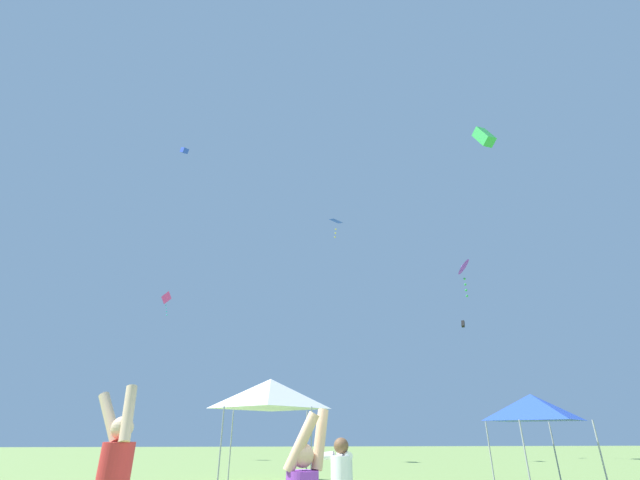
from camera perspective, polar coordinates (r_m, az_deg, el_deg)
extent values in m
sphere|color=tan|center=(4.58, -2.35, -27.07)|extent=(0.22, 0.22, 0.22)
cylinder|color=tan|center=(4.52, -2.50, -25.58)|extent=(0.35, 0.12, 0.55)
cylinder|color=tan|center=(4.68, 0.02, -25.29)|extent=(0.23, 0.24, 0.57)
cylinder|color=white|center=(6.99, 2.96, -29.56)|extent=(0.32, 0.32, 0.60)
sphere|color=brown|center=(6.96, 2.88, -26.01)|extent=(0.22, 0.22, 0.22)
cylinder|color=white|center=(7.14, 3.31, -27.01)|extent=(0.18, 0.58, 0.12)
cylinder|color=white|center=(7.18, -0.48, -27.26)|extent=(0.56, 0.37, 0.16)
cylinder|color=red|center=(5.99, -26.11, -26.68)|extent=(0.36, 0.36, 0.69)
sphere|color=beige|center=(5.97, -25.17, -21.98)|extent=(0.25, 0.25, 0.25)
cylinder|color=beige|center=(5.91, -24.49, -20.53)|extent=(0.25, 0.35, 0.66)
cylinder|color=beige|center=(6.28, -26.57, -20.65)|extent=(0.47, 0.34, 0.62)
cylinder|color=#9E9EA3|center=(16.00, 26.04, -24.71)|extent=(0.05, 0.05, 2.06)
cylinder|color=#9E9EA3|center=(17.30, 33.74, -23.04)|extent=(0.05, 0.05, 2.06)
cylinder|color=#9E9EA3|center=(18.21, 22.01, -25.06)|extent=(0.05, 0.05, 2.06)
cylinder|color=#9E9EA3|center=(19.36, 29.19, -23.75)|extent=(0.05, 0.05, 2.06)
pyramid|color=blue|center=(17.68, 26.79, -19.52)|extent=(2.74, 2.74, 0.88)
cylinder|color=#9E9EA3|center=(15.87, -13.29, -25.54)|extent=(0.05, 0.05, 2.51)
cylinder|color=#9E9EA3|center=(15.77, -1.18, -26.13)|extent=(0.05, 0.05, 2.51)
cylinder|color=#9E9EA3|center=(18.86, -11.98, -25.42)|extent=(0.05, 0.05, 2.51)
cylinder|color=#9E9EA3|center=(18.77, -1.81, -25.88)|extent=(0.05, 0.05, 2.51)
pyramid|color=white|center=(17.30, -6.75, -19.91)|extent=(3.34, 3.34, 1.07)
pyramid|color=#D6389E|center=(35.92, -20.08, -7.34)|extent=(0.81, 0.82, 0.69)
sphere|color=#2DB7CC|center=(35.75, -20.11, -8.28)|extent=(0.10, 0.10, 0.10)
sphere|color=#2DB7CC|center=(35.70, -20.07, -8.68)|extent=(0.10, 0.10, 0.10)
sphere|color=#2DB7CC|center=(35.66, -20.03, -9.09)|extent=(0.10, 0.10, 0.10)
sphere|color=#2DB7CC|center=(35.61, -20.00, -9.50)|extent=(0.10, 0.10, 0.10)
pyramid|color=blue|center=(35.01, 2.22, 2.65)|extent=(1.17, 1.07, 0.50)
sphere|color=yellow|center=(34.56, 2.15, 1.47)|extent=(0.12, 0.12, 0.12)
sphere|color=yellow|center=(34.30, 2.10, 0.94)|extent=(0.12, 0.12, 0.12)
sphere|color=yellow|center=(34.04, 2.04, 0.40)|extent=(0.12, 0.12, 0.12)
cube|color=blue|center=(39.62, -17.86, 11.44)|extent=(1.00, 1.20, 0.95)
cube|color=black|center=(37.72, 18.77, -10.68)|extent=(0.47, 0.56, 0.63)
cube|color=green|center=(18.26, 21.27, 12.85)|extent=(0.60, 0.93, 1.08)
cone|color=purple|center=(37.98, 18.72, -3.39)|extent=(1.68, 1.88, 1.29)
sphere|color=green|center=(37.74, 18.95, -4.99)|extent=(0.19, 0.19, 0.19)
sphere|color=green|center=(37.71, 19.05, -5.71)|extent=(0.19, 0.19, 0.19)
sphere|color=green|center=(37.68, 19.15, -6.43)|extent=(0.19, 0.19, 0.19)
sphere|color=green|center=(37.66, 19.25, -7.15)|extent=(0.19, 0.19, 0.19)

